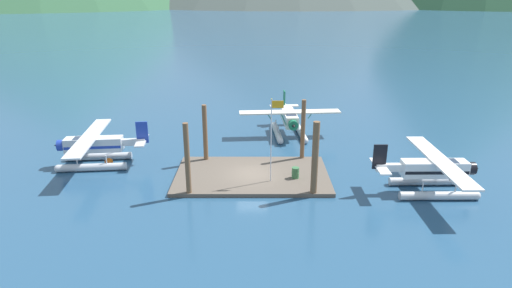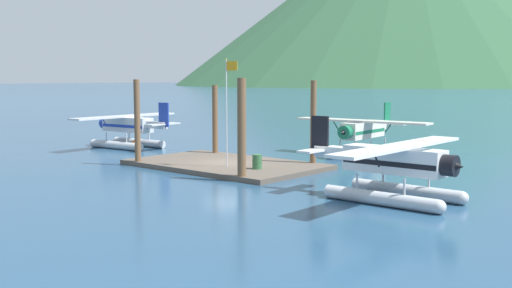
{
  "view_description": "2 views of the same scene",
  "coord_description": "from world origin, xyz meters",
  "px_view_note": "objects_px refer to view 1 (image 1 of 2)",
  "views": [
    {
      "loc": [
        0.32,
        -32.23,
        14.42
      ],
      "look_at": [
        0.46,
        3.53,
        1.6
      ],
      "focal_mm": 30.17,
      "sensor_mm": 36.0,
      "label": 1
    },
    {
      "loc": [
        26.94,
        -28.02,
        5.74
      ],
      "look_at": [
        -0.11,
        3.16,
        1.22
      ],
      "focal_mm": 42.28,
      "sensor_mm": 36.0,
      "label": 2
    }
  ],
  "objects_px": {
    "seaplane_white_stbd_aft": "(432,173)",
    "seaplane_silver_port_fwd": "(92,148)",
    "seaplane_cream_bow_right": "(288,121)",
    "fuel_drum": "(294,173)",
    "flagpole": "(271,131)",
    "mooring_buoy": "(107,162)"
  },
  "relations": [
    {
      "from": "fuel_drum",
      "to": "seaplane_silver_port_fwd",
      "type": "relative_size",
      "value": 0.08
    },
    {
      "from": "fuel_drum",
      "to": "seaplane_cream_bow_right",
      "type": "relative_size",
      "value": 0.08
    },
    {
      "from": "flagpole",
      "to": "seaplane_silver_port_fwd",
      "type": "relative_size",
      "value": 0.63
    },
    {
      "from": "mooring_buoy",
      "to": "seaplane_cream_bow_right",
      "type": "xyz_separation_m",
      "value": [
        16.26,
        8.39,
        1.22
      ]
    },
    {
      "from": "mooring_buoy",
      "to": "seaplane_cream_bow_right",
      "type": "height_order",
      "value": "seaplane_cream_bow_right"
    },
    {
      "from": "fuel_drum",
      "to": "seaplane_silver_port_fwd",
      "type": "bearing_deg",
      "value": 168.9
    },
    {
      "from": "fuel_drum",
      "to": "seaplane_silver_port_fwd",
      "type": "distance_m",
      "value": 17.46
    },
    {
      "from": "seaplane_white_stbd_aft",
      "to": "seaplane_silver_port_fwd",
      "type": "distance_m",
      "value": 27.78
    },
    {
      "from": "flagpole",
      "to": "seaplane_white_stbd_aft",
      "type": "bearing_deg",
      "value": -6.64
    },
    {
      "from": "flagpole",
      "to": "seaplane_silver_port_fwd",
      "type": "bearing_deg",
      "value": 165.57
    },
    {
      "from": "seaplane_cream_bow_right",
      "to": "seaplane_silver_port_fwd",
      "type": "bearing_deg",
      "value": -154.71
    },
    {
      "from": "seaplane_silver_port_fwd",
      "to": "seaplane_cream_bow_right",
      "type": "height_order",
      "value": "same"
    },
    {
      "from": "flagpole",
      "to": "mooring_buoy",
      "type": "relative_size",
      "value": 9.27
    },
    {
      "from": "mooring_buoy",
      "to": "seaplane_cream_bow_right",
      "type": "distance_m",
      "value": 18.34
    },
    {
      "from": "seaplane_white_stbd_aft",
      "to": "seaplane_cream_bow_right",
      "type": "bearing_deg",
      "value": 125.91
    },
    {
      "from": "fuel_drum",
      "to": "mooring_buoy",
      "type": "distance_m",
      "value": 16.25
    },
    {
      "from": "seaplane_white_stbd_aft",
      "to": "fuel_drum",
      "type": "bearing_deg",
      "value": 169.05
    },
    {
      "from": "flagpole",
      "to": "seaplane_silver_port_fwd",
      "type": "xyz_separation_m",
      "value": [
        -15.24,
        3.92,
        -2.81
      ]
    },
    {
      "from": "seaplane_cream_bow_right",
      "to": "mooring_buoy",
      "type": "bearing_deg",
      "value": -152.7
    },
    {
      "from": "mooring_buoy",
      "to": "seaplane_silver_port_fwd",
      "type": "distance_m",
      "value": 1.71
    },
    {
      "from": "seaplane_white_stbd_aft",
      "to": "seaplane_cream_bow_right",
      "type": "relative_size",
      "value": 0.99
    },
    {
      "from": "fuel_drum",
      "to": "seaplane_white_stbd_aft",
      "type": "xyz_separation_m",
      "value": [
        10.15,
        -1.96,
        0.84
      ]
    }
  ]
}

